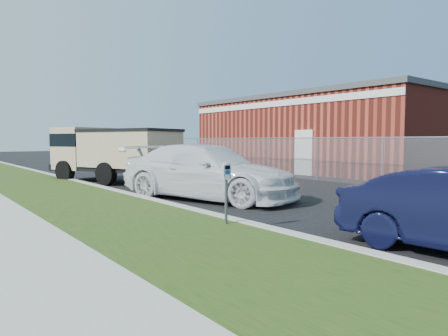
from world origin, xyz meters
TOP-DOWN VIEW (x-y plane):
  - ground at (0.00, 0.00)m, footprint 120.00×120.00m
  - streetside at (-5.57, 2.00)m, footprint 6.12×50.00m
  - chainlink_fence at (6.00, 7.00)m, footprint 0.06×30.06m
  - brick_building at (12.00, 8.00)m, footprint 9.20×14.20m
  - parking_meter at (-2.97, -1.07)m, footprint 0.18×0.13m
  - white_wagon at (-0.86, 2.56)m, footprint 3.88×5.88m
  - dump_truck at (-1.19, 8.63)m, footprint 3.99×6.04m

SIDE VIEW (x-z plane):
  - ground at x=0.00m, z-range 0.00..0.00m
  - streetside at x=-5.57m, z-range -0.01..0.14m
  - white_wagon at x=-0.86m, z-range 0.00..1.58m
  - parking_meter at x=-2.97m, z-range 0.37..1.55m
  - dump_truck at x=-1.19m, z-range 0.14..2.37m
  - chainlink_fence at x=6.00m, z-range -13.74..16.26m
  - brick_building at x=12.00m, z-range 0.04..4.21m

